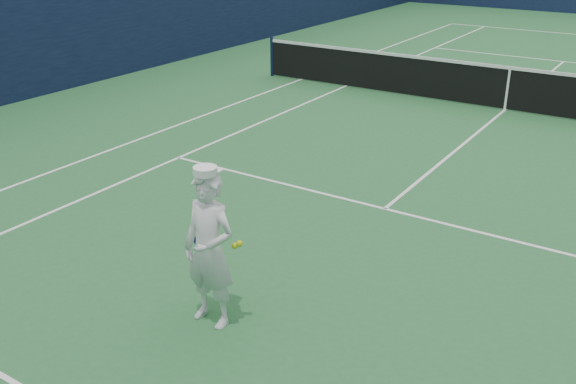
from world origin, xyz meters
name	(u,v)px	position (x,y,z in m)	size (l,w,h in m)	color
ground	(505,110)	(0.00, 0.00, 0.00)	(80.00, 80.00, 0.00)	#256231
court_markings	(505,110)	(0.00, 0.00, 0.00)	(11.03, 23.83, 0.01)	white
windscreen_fence	(517,20)	(0.00, 0.00, 2.00)	(20.12, 36.12, 4.00)	#0F1837
tennis_net	(508,86)	(0.00, 0.00, 0.55)	(12.88, 0.09, 1.07)	#141E4C
tennis_player	(209,249)	(-0.34, -10.06, 0.87)	(0.77, 0.47, 1.79)	white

